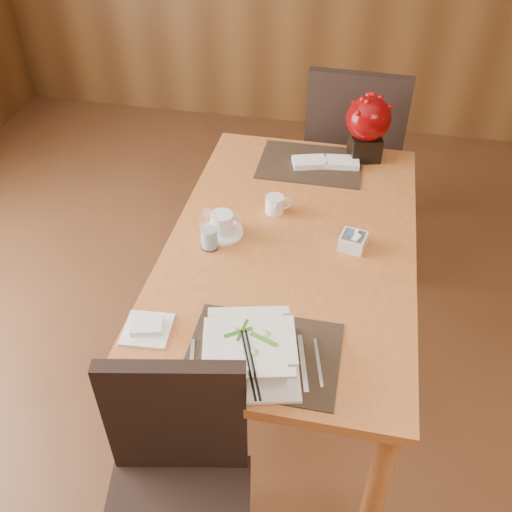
% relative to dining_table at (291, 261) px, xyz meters
% --- Properties ---
extents(ground, '(6.00, 6.00, 0.00)m').
position_rel_dining_table_xyz_m(ground, '(0.00, -0.60, -0.65)').
color(ground, brown).
rests_on(ground, ground).
extents(dining_table, '(0.90, 1.50, 0.75)m').
position_rel_dining_table_xyz_m(dining_table, '(0.00, 0.00, 0.00)').
color(dining_table, '#C57136').
rests_on(dining_table, ground).
extents(placemat_near, '(0.45, 0.33, 0.01)m').
position_rel_dining_table_xyz_m(placemat_near, '(0.00, -0.55, 0.10)').
color(placemat_near, black).
rests_on(placemat_near, dining_table).
extents(placemat_far, '(0.45, 0.33, 0.01)m').
position_rel_dining_table_xyz_m(placemat_far, '(0.00, 0.55, 0.10)').
color(placemat_far, black).
rests_on(placemat_far, dining_table).
extents(soup_setting, '(0.34, 0.34, 0.11)m').
position_rel_dining_table_xyz_m(soup_setting, '(-0.03, -0.60, 0.15)').
color(soup_setting, white).
rests_on(soup_setting, dining_table).
extents(coffee_cup, '(0.16, 0.16, 0.09)m').
position_rel_dining_table_xyz_m(coffee_cup, '(-0.26, -0.01, 0.14)').
color(coffee_cup, white).
rests_on(coffee_cup, dining_table).
extents(water_glass, '(0.08, 0.08, 0.15)m').
position_rel_dining_table_xyz_m(water_glass, '(-0.29, -0.10, 0.17)').
color(water_glass, white).
rests_on(water_glass, dining_table).
extents(creamer_jug, '(0.12, 0.12, 0.07)m').
position_rel_dining_table_xyz_m(creamer_jug, '(-0.09, 0.17, 0.13)').
color(creamer_jug, white).
rests_on(creamer_jug, dining_table).
extents(sugar_caddy, '(0.11, 0.11, 0.05)m').
position_rel_dining_table_xyz_m(sugar_caddy, '(0.22, 0.01, 0.12)').
color(sugar_caddy, white).
rests_on(sugar_caddy, dining_table).
extents(berry_decor, '(0.19, 0.19, 0.29)m').
position_rel_dining_table_xyz_m(berry_decor, '(0.22, 0.66, 0.26)').
color(berry_decor, black).
rests_on(berry_decor, dining_table).
extents(napkins_far, '(0.30, 0.15, 0.03)m').
position_rel_dining_table_xyz_m(napkins_far, '(0.08, 0.55, 0.12)').
color(napkins_far, white).
rests_on(napkins_far, dining_table).
extents(bread_plate, '(0.16, 0.16, 0.01)m').
position_rel_dining_table_xyz_m(bread_plate, '(-0.37, -0.53, 0.10)').
color(bread_plate, white).
rests_on(bread_plate, dining_table).
extents(near_chair, '(0.49, 0.50, 0.90)m').
position_rel_dining_table_xyz_m(near_chair, '(-0.19, -0.87, -0.14)').
color(near_chair, black).
rests_on(near_chair, ground).
extents(far_chair, '(0.51, 0.51, 1.05)m').
position_rel_dining_table_xyz_m(far_chair, '(0.17, 0.99, -0.06)').
color(far_chair, black).
rests_on(far_chair, ground).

